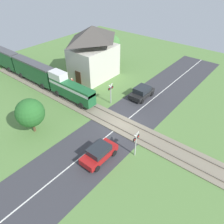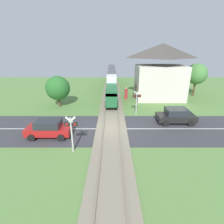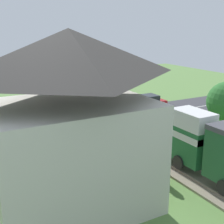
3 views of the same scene
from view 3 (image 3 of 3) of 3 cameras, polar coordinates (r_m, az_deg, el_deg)
name	(u,v)px [view 3 (image 3 of 3)]	position (r m, az deg, el deg)	size (l,w,h in m)	color
ground_plane	(105,122)	(25.70, -1.37, -1.90)	(60.00, 60.00, 0.00)	#5B8442
road_surface	(105,122)	(25.69, -1.37, -1.88)	(48.00, 6.40, 0.02)	#38383D
track_bed	(105,122)	(25.67, -1.37, -1.76)	(2.80, 48.00, 0.24)	gray
car_near_crossing	(147,103)	(29.28, 6.36, 1.74)	(3.63, 1.78, 1.44)	#A81919
car_far_side	(31,131)	(22.03, -14.51, -3.31)	(3.67, 1.95, 1.50)	black
crossing_signal_west_approach	(112,90)	(29.67, 0.01, 4.03)	(0.90, 0.18, 2.74)	#B7B7B7
crossing_signal_east_approach	(94,118)	(20.83, -3.39, -1.03)	(0.90, 0.18, 2.74)	#B7B7B7
station_building	(72,126)	(12.85, -7.39, -2.59)	(7.15, 5.15, 7.63)	beige
pedestrian_by_station	(159,166)	(16.37, 8.56, -9.68)	(0.43, 0.43, 1.72)	#B2282D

